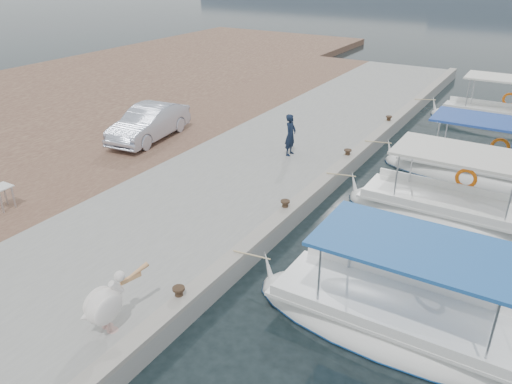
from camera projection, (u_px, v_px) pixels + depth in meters
ground at (270, 251)px, 13.86m from camera, size 400.00×400.00×0.00m
concrete_quay at (267, 163)px, 19.01m from camera, size 6.00×40.00×0.50m
quay_curb at (335, 170)px, 17.58m from camera, size 0.44×40.00×0.12m
cobblestone_strip at (166, 140)px, 21.34m from camera, size 4.00×40.00×0.50m
land_backing at (18, 107)px, 25.99m from camera, size 16.00×60.00×0.48m
fishing_caique_b at (396, 325)px, 10.90m from camera, size 6.72×2.43×2.83m
fishing_caique_c at (444, 215)px, 15.51m from camera, size 6.24×2.37×2.83m
fishing_caique_d at (486, 175)px, 18.13m from camera, size 7.31×2.16×2.83m
fishing_caique_e at (497, 121)px, 24.22m from camera, size 6.29×2.14×2.83m
mooring_bollards at (285, 205)px, 14.88m from camera, size 0.28×20.28×0.33m
pelican at (106, 304)px, 9.98m from camera, size 0.71×1.57×1.21m
fisherman at (291, 135)px, 18.79m from camera, size 0.40×0.59×1.59m
parked_car at (149, 123)px, 20.46m from camera, size 1.96×4.33×1.38m
folding_table at (2, 193)px, 14.85m from camera, size 0.55×0.55×0.73m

